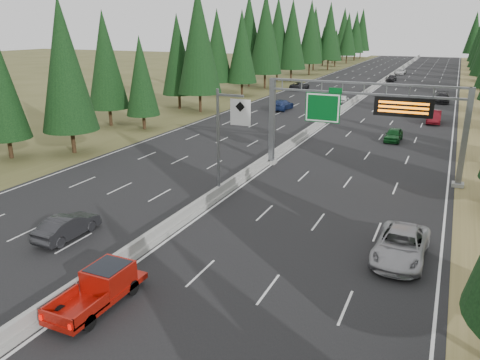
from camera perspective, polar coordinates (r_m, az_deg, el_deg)
name	(u,v)px	position (r m, az deg, el deg)	size (l,w,h in m)	color
road	(360,99)	(86.35, 14.40, 9.60)	(32.00, 260.00, 0.08)	black
shoulder_right	(471,105)	(85.09, 26.34, 8.16)	(3.60, 260.00, 0.06)	olive
shoulder_left	(266,93)	(91.13, 3.18, 10.56)	(3.60, 260.00, 0.06)	#474721
median_barrier	(360,96)	(86.30, 14.42, 9.84)	(0.70, 260.00, 0.85)	gray
sign_gantry	(370,115)	(40.12, 15.52, 7.63)	(16.75, 0.98, 7.80)	slate
hov_sign_pole	(225,137)	(33.34, -1.81, 5.27)	(2.80, 0.50, 8.00)	slate
tree_row_left	(233,40)	(86.52, -0.87, 16.68)	(12.51, 242.97, 18.87)	black
silver_minivan	(401,245)	(27.10, 19.02, -7.56)	(2.63, 5.71, 1.59)	#A0A0A4
red_pickup	(103,284)	(22.75, -16.32, -12.09)	(1.82, 5.10, 1.66)	black
car_ahead_green	(394,135)	(54.66, 18.22, 5.28)	(1.67, 4.16, 1.42)	#114D1D
car_ahead_dkred	(434,117)	(66.86, 22.56, 7.13)	(1.73, 4.95, 1.63)	maroon
car_ahead_dkgrey	(442,98)	(85.81, 23.43, 9.19)	(2.20, 5.42, 1.57)	black
car_ahead_white	(400,72)	(132.69, 18.96, 12.37)	(2.32, 5.03, 1.40)	silver
car_ahead_far	(392,78)	(115.80, 18.01, 11.75)	(1.75, 4.35, 1.48)	black
car_onc_near	(67,226)	(30.03, -20.30, -5.30)	(1.51, 4.33, 1.43)	black
car_onc_blue	(282,105)	(72.04, 5.14, 9.13)	(2.20, 5.40, 1.57)	navy
car_onc_white	(343,99)	(79.99, 12.47, 9.61)	(1.62, 4.02, 1.37)	white
car_onc_far	(300,86)	(95.91, 7.30, 11.32)	(2.55, 5.54, 1.54)	black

